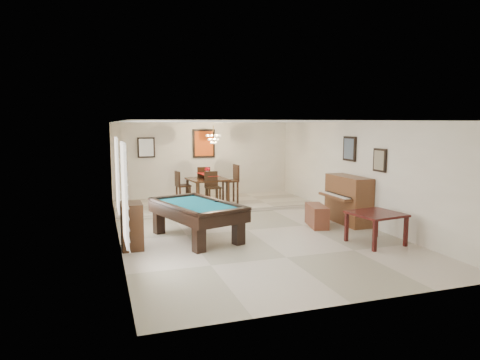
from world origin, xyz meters
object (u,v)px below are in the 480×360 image
pool_table (197,221)px  dining_table (208,190)px  dining_chair_south (213,190)px  dining_chair_east (230,184)px  dining_chair_west (183,188)px  upright_piano (343,200)px  apothecary_chest (132,226)px  flower_vase (207,171)px  chandelier (213,136)px  square_table (376,228)px  piano_bench (317,216)px  dining_chair_north (203,183)px

pool_table → dining_table: dining_table is taller
dining_chair_south → dining_chair_east: bearing=40.1°
dining_chair_west → upright_piano: bearing=-138.5°
apothecary_chest → dining_chair_south: dining_chair_south is taller
upright_piano → flower_vase: bearing=133.0°
chandelier → dining_chair_south: bearing=-106.1°
square_table → apothecary_chest: (-4.97, 1.28, 0.14)m
pool_table → piano_bench: (3.11, 0.18, -0.12)m
square_table → dining_chair_south: bearing=120.4°
dining_chair_east → pool_table: bearing=-31.9°
square_table → piano_bench: (-0.43, 1.80, -0.07)m
flower_vase → dining_chair_north: size_ratio=0.21×
square_table → chandelier: chandelier is taller
chandelier → square_table: bearing=-66.9°
dining_chair_south → apothecary_chest: bearing=-134.1°
square_table → dining_chair_north: dining_chair_north is taller
upright_piano → dining_chair_east: 3.71m
apothecary_chest → dining_table: 4.41m
dining_chair_north → dining_chair_east: 0.99m
dining_table → chandelier: chandelier is taller
piano_bench → dining_chair_west: bearing=131.5°
upright_piano → dining_table: bearing=133.0°
dining_chair_south → dining_chair_east: 1.02m
dining_chair_north → chandelier: 1.62m
piano_bench → dining_chair_north: dining_chair_north is taller
apothecary_chest → chandelier: 5.08m
flower_vase → dining_table: bearing=0.0°
apothecary_chest → dining_table: bearing=55.4°
dining_chair_east → dining_table: bearing=-92.0°
pool_table → upright_piano: bearing=-13.8°
dining_table → flower_vase: (0.00, 0.00, 0.57)m
apothecary_chest → dining_table: size_ratio=0.86×
dining_table → dining_chair_south: bearing=-90.9°
apothecary_chest → chandelier: (2.77, 3.89, 1.72)m
flower_vase → dining_chair_south: flower_vase is taller
upright_piano → apothecary_chest: bearing=-173.6°
square_table → dining_chair_west: dining_chair_west is taller
pool_table → dining_chair_south: (1.06, 2.60, 0.27)m
dining_table → dining_chair_north: 0.73m
dining_chair_south → dining_chair_west: (-0.73, 0.71, -0.01)m
pool_table → dining_table: (1.07, 3.30, 0.19)m
piano_bench → chandelier: 4.27m
dining_chair_south → piano_bench: bearing=-53.6°
square_table → upright_piano: bearing=79.0°
flower_vase → dining_chair_west: flower_vase is taller
flower_vase → square_table: bearing=-63.3°
dining_chair_north → chandelier: (0.23, -0.46, 1.53)m
apothecary_chest → dining_chair_north: dining_chair_north is taller
square_table → chandelier: size_ratio=1.64×
dining_chair_south → dining_chair_west: bearing=131.9°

